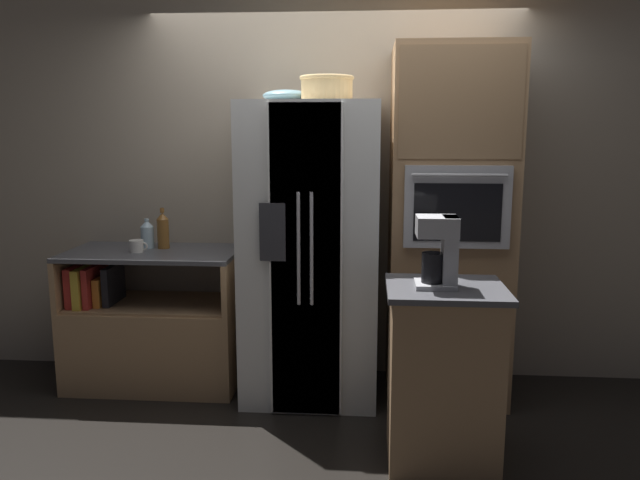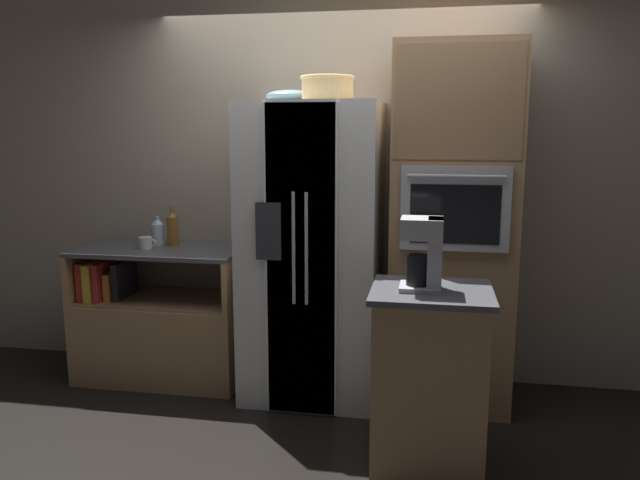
{
  "view_description": "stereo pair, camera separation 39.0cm",
  "coord_description": "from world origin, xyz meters",
  "views": [
    {
      "loc": [
        0.24,
        -3.88,
        1.73
      ],
      "look_at": [
        -0.06,
        -0.04,
        1.04
      ],
      "focal_mm": 35.0,
      "sensor_mm": 36.0,
      "label": 1
    },
    {
      "loc": [
        0.62,
        -3.83,
        1.73
      ],
      "look_at": [
        -0.06,
        -0.04,
        1.04
      ],
      "focal_mm": 35.0,
      "sensor_mm": 36.0,
      "label": 2
    }
  ],
  "objects": [
    {
      "name": "wicker_basket",
      "position": [
        -0.02,
        0.0,
        1.98
      ],
      "size": [
        0.33,
        0.33,
        0.15
      ],
      "color": "tan",
      "rests_on": "refrigerator"
    },
    {
      "name": "wall_back",
      "position": [
        0.0,
        0.46,
        1.4
      ],
      "size": [
        12.0,
        0.06,
        2.8
      ],
      "color": "tan",
      "rests_on": "ground_plane"
    },
    {
      "name": "island_counter",
      "position": [
        0.64,
        -0.77,
        0.48
      ],
      "size": [
        0.6,
        0.54,
        0.95
      ],
      "color": "#A87F56",
      "rests_on": "ground_plane"
    },
    {
      "name": "wall_oven",
      "position": [
        0.75,
        0.1,
        1.12
      ],
      "size": [
        0.75,
        0.71,
        2.23
      ],
      "color": "#A87F56",
      "rests_on": "ground_plane"
    },
    {
      "name": "coffee_maker",
      "position": [
        0.6,
        -0.79,
        1.14
      ],
      "size": [
        0.2,
        0.19,
        0.36
      ],
      "color": "#B2B2B7",
      "rests_on": "island_counter"
    },
    {
      "name": "bottle_short",
      "position": [
        -1.27,
        0.22,
        1.03
      ],
      "size": [
        0.09,
        0.09,
        0.2
      ],
      "color": "silver",
      "rests_on": "counter_left"
    },
    {
      "name": "fruit_bowl",
      "position": [
        -0.29,
        0.14,
        1.94
      ],
      "size": [
        0.3,
        0.3,
        0.08
      ],
      "color": "#668C99",
      "rests_on": "refrigerator"
    },
    {
      "name": "bottle_tall",
      "position": [
        -1.16,
        0.21,
        1.05
      ],
      "size": [
        0.08,
        0.08,
        0.28
      ],
      "color": "brown",
      "rests_on": "counter_left"
    },
    {
      "name": "mug",
      "position": [
        -1.29,
        0.07,
        0.97
      ],
      "size": [
        0.12,
        0.09,
        0.08
      ],
      "color": "silver",
      "rests_on": "counter_left"
    },
    {
      "name": "counter_left",
      "position": [
        -1.22,
        0.12,
        0.35
      ],
      "size": [
        1.14,
        0.62,
        0.93
      ],
      "color": "#A87F56",
      "rests_on": "ground_plane"
    },
    {
      "name": "refrigerator",
      "position": [
        -0.13,
        0.05,
        0.95
      ],
      "size": [
        0.85,
        0.79,
        1.9
      ],
      "color": "silver",
      "rests_on": "ground_plane"
    },
    {
      "name": "ground_plane",
      "position": [
        0.0,
        0.0,
        0.0
      ],
      "size": [
        20.0,
        20.0,
        0.0
      ],
      "primitive_type": "plane",
      "color": "black"
    }
  ]
}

